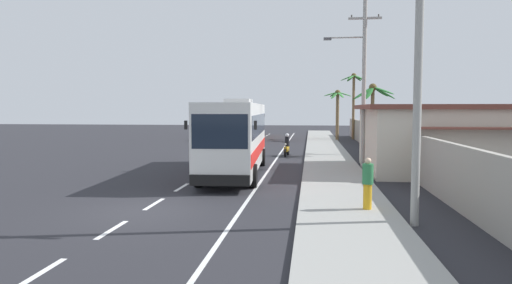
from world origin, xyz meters
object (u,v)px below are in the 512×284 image
(motorcycle_beside_bus, at_px, (287,147))
(utility_pole_nearest, at_px, (419,51))
(pedestrian_near_kerb, at_px, (368,182))
(coach_bus_far_lane, at_px, (247,122))
(palm_nearest, at_px, (337,106))
(palm_second, at_px, (354,93))
(utility_pole_mid, at_px, (363,74))
(coach_bus_foreground, at_px, (236,135))
(palm_third, at_px, (373,101))
(roadside_building, at_px, (486,139))

(motorcycle_beside_bus, distance_m, utility_pole_nearest, 20.46)
(motorcycle_beside_bus, bearing_deg, pedestrian_near_kerb, -78.67)
(coach_bus_far_lane, height_order, palm_nearest, palm_nearest)
(motorcycle_beside_bus, bearing_deg, coach_bus_far_lane, 105.99)
(palm_second, bearing_deg, utility_pole_mid, -94.07)
(utility_pole_mid, bearing_deg, coach_bus_foreground, -155.34)
(palm_second, relative_size, palm_third, 1.41)
(coach_bus_far_lane, height_order, pedestrian_near_kerb, coach_bus_far_lane)
(palm_second, bearing_deg, palm_third, -90.85)
(motorcycle_beside_bus, distance_m, palm_third, 7.08)
(roadside_building, bearing_deg, coach_bus_far_lane, 121.25)
(motorcycle_beside_bus, relative_size, utility_pole_nearest, 0.20)
(utility_pole_nearest, xyz_separation_m, roadside_building, (6.27, 11.95, -3.23))
(coach_bus_foreground, bearing_deg, utility_pole_mid, 24.66)
(coach_bus_foreground, relative_size, palm_nearest, 2.20)
(pedestrian_near_kerb, relative_size, roadside_building, 0.13)
(coach_bus_far_lane, xyz_separation_m, motorcycle_beside_bus, (5.85, -20.39, -1.24))
(motorcycle_beside_bus, bearing_deg, utility_pole_mid, -53.83)
(coach_bus_foreground, height_order, motorcycle_beside_bus, coach_bus_foreground)
(motorcycle_beside_bus, xyz_separation_m, palm_second, (6.45, 19.02, 4.53))
(utility_pole_nearest, distance_m, palm_second, 38.45)
(utility_pole_mid, bearing_deg, palm_second, 85.93)
(utility_pole_mid, bearing_deg, coach_bus_far_lane, 111.42)
(motorcycle_beside_bus, height_order, utility_pole_nearest, utility_pole_nearest)
(palm_nearest, bearing_deg, coach_bus_far_lane, 157.47)
(utility_pole_mid, distance_m, palm_nearest, 22.51)
(utility_pole_mid, height_order, palm_nearest, utility_pole_mid)
(coach_bus_far_lane, bearing_deg, roadside_building, -58.75)
(pedestrian_near_kerb, distance_m, palm_nearest, 34.17)
(pedestrian_near_kerb, xyz_separation_m, palm_third, (2.59, 18.77, 2.99))
(roadside_building, bearing_deg, palm_third, 120.49)
(palm_nearest, bearing_deg, roadside_building, -74.48)
(coach_bus_far_lane, distance_m, utility_pole_nearest, 41.31)
(motorcycle_beside_bus, bearing_deg, coach_bus_foreground, -102.94)
(palm_second, height_order, palm_third, palm_second)
(coach_bus_foreground, distance_m, palm_third, 13.41)
(coach_bus_foreground, xyz_separation_m, pedestrian_near_kerb, (5.77, -8.47, -1.03))
(palm_nearest, bearing_deg, utility_pole_nearest, -89.57)
(coach_bus_foreground, distance_m, palm_second, 29.94)
(pedestrian_near_kerb, height_order, utility_pole_nearest, utility_pole_nearest)
(palm_second, height_order, roadside_building, palm_second)
(motorcycle_beside_bus, xyz_separation_m, palm_third, (6.18, 0.82, 3.36))
(motorcycle_beside_bus, bearing_deg, palm_nearest, 74.34)
(coach_bus_far_lane, bearing_deg, coach_bus_foreground, -83.00)
(pedestrian_near_kerb, height_order, roadside_building, roadside_building)
(utility_pole_mid, bearing_deg, palm_third, 77.91)
(palm_nearest, bearing_deg, motorcycle_beside_bus, -105.66)
(palm_nearest, relative_size, roadside_building, 0.41)
(palm_third, xyz_separation_m, roadside_building, (4.87, -8.27, -2.18))
(utility_pole_mid, distance_m, roadside_building, 7.42)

